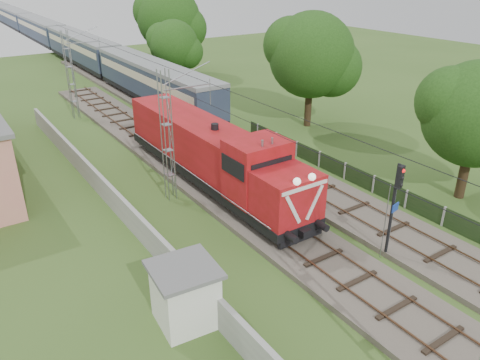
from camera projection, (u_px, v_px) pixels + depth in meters
ground at (346, 280)px, 21.64m from camera, size 140.00×140.00×0.00m
track_main at (257, 215)px, 26.83m from camera, size 4.20×70.00×0.45m
track_side at (215, 136)px, 39.14m from camera, size 4.20×80.00×0.45m
catenary at (168, 137)px, 27.47m from camera, size 3.31×70.00×8.00m
boundary_wall at (116, 202)px, 27.06m from camera, size 0.25×40.00×1.50m
fence at (406, 199)px, 27.69m from camera, size 0.12×32.00×1.20m
locomotive at (211, 153)px, 29.71m from camera, size 3.18×18.16×4.61m
coach_rake at (41, 29)px, 83.11m from camera, size 3.20×119.63×3.70m
signal_post at (396, 195)px, 21.82m from camera, size 0.55×0.43×5.04m
relay_hut at (185, 294)px, 18.61m from camera, size 2.76×2.76×2.63m
tree_a at (478, 115)px, 27.11m from camera, size 6.54×6.23×8.48m
tree_b at (312, 56)px, 39.60m from camera, size 7.60×7.24×9.85m
tree_c at (174, 45)px, 53.51m from camera, size 5.87×5.59×7.61m
tree_d at (170, 20)px, 59.13m from camera, size 8.38×7.98×10.86m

